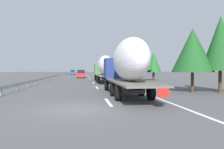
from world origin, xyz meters
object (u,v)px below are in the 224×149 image
object	(u,v)px
car_blue_sedan	(73,72)
truck_trailing	(127,64)
road_sign	(109,69)
car_red_compact	(81,74)
car_silver_hatch	(83,72)
truck_lead	(104,67)

from	to	relation	value
car_blue_sedan	truck_trailing	bearing A→B (deg)	-174.04
truck_trailing	road_sign	distance (m)	36.16
car_blue_sedan	road_sign	bearing A→B (deg)	-163.38
car_blue_sedan	road_sign	size ratio (longest dim) A/B	1.48
car_red_compact	car_silver_hatch	distance (m)	50.15
road_sign	car_blue_sedan	bearing A→B (deg)	16.62
truck_trailing	car_silver_hatch	xyz separation A→B (m)	(84.68, 3.34, -1.52)
car_silver_hatch	road_sign	size ratio (longest dim) A/B	1.44
car_blue_sedan	car_silver_hatch	world-z (taller)	car_silver_hatch
truck_lead	road_sign	xyz separation A→B (m)	(18.68, -3.10, -0.20)
road_sign	truck_lead	bearing A→B (deg)	170.58
car_red_compact	car_silver_hatch	bearing A→B (deg)	-0.47
car_red_compact	road_sign	distance (m)	7.11
car_red_compact	car_silver_hatch	size ratio (longest dim) A/B	0.98
truck_trailing	car_silver_hatch	bearing A→B (deg)	2.26
truck_lead	truck_trailing	xyz separation A→B (m)	(-17.34, 0.00, 0.08)
car_red_compact	truck_lead	bearing A→B (deg)	-167.69
truck_lead	car_red_compact	size ratio (longest dim) A/B	3.19
road_sign	car_red_compact	bearing A→B (deg)	102.26
truck_trailing	car_blue_sedan	world-z (taller)	truck_trailing
car_red_compact	road_sign	size ratio (longest dim) A/B	1.41
truck_trailing	car_silver_hatch	size ratio (longest dim) A/B	2.80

